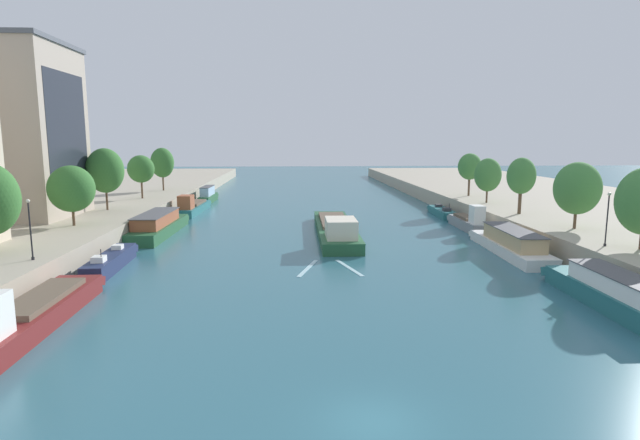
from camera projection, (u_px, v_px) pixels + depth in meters
name	position (u px, v px, depth m)	size (l,w,h in m)	color
ground_plane	(373.00, 423.00, 20.06)	(400.00, 400.00, 0.00)	#2D6070
quay_left	(42.00, 210.00, 72.08)	(36.00, 170.00, 2.39)	#A89E89
quay_right	(571.00, 207.00, 76.18)	(36.00, 170.00, 2.39)	#A89E89
barge_midriver	(336.00, 228.00, 58.93)	(4.36, 23.93, 3.10)	#235633
wake_behind_barge	(328.00, 268.00, 44.34)	(5.60, 5.90, 0.03)	#A0CCD6
moored_boat_left_near	(24.00, 316.00, 29.23)	(3.21, 16.06, 3.53)	maroon
moored_boat_left_lone	(111.00, 261.00, 44.02)	(2.12, 10.91, 2.42)	#1E284C
moored_boat_left_downstream	(158.00, 225.00, 59.79)	(3.85, 16.78, 2.71)	#235633
moored_boat_left_far	(193.00, 207.00, 77.76)	(3.09, 14.53, 3.15)	#23666B
moored_boat_left_second	(208.00, 195.00, 91.20)	(2.13, 10.75, 2.92)	#235633
moored_boat_right_downstream	(611.00, 292.00, 33.87)	(2.97, 13.56, 2.48)	#23666B
moored_boat_right_far	(510.00, 243.00, 49.80)	(3.57, 15.84, 2.53)	silver
moored_boat_right_near	(468.00, 222.00, 63.26)	(1.94, 10.68, 3.41)	gray
moored_boat_right_midway	(442.00, 212.00, 75.11)	(2.29, 10.24, 2.16)	#23666B
tree_left_past_mid	(71.00, 189.00, 51.44)	(4.55, 4.55, 6.13)	brown
tree_left_distant	(105.00, 171.00, 62.97)	(4.52, 4.52, 7.67)	brown
tree_left_nearest	(141.00, 169.00, 75.81)	(3.92, 3.92, 6.43)	brown
tree_left_end_of_row	(162.00, 163.00, 87.65)	(3.95, 3.95, 7.35)	brown
tree_right_far	(577.00, 188.00, 49.70)	(4.41, 4.41, 6.55)	brown
tree_right_by_lamp	(521.00, 176.00, 59.65)	(3.30, 3.30, 6.64)	brown
tree_right_second	(488.00, 175.00, 70.39)	(3.66, 3.66, 6.19)	brown
tree_right_end_of_row	(470.00, 167.00, 79.22)	(3.64, 3.64, 6.63)	brown
lamppost_left_bank	(30.00, 227.00, 36.74)	(0.28, 0.28, 4.47)	black
lamppost_right_bank	(607.00, 217.00, 41.61)	(0.28, 0.28, 4.45)	black
building_left_tall	(3.00, 130.00, 56.65)	(14.46, 12.77, 19.42)	#A89989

